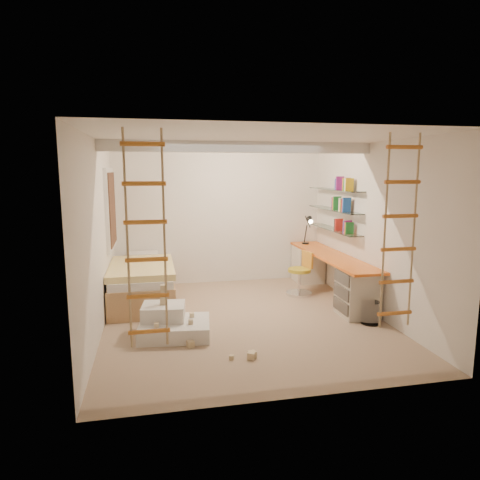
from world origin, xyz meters
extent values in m
plane|color=tan|center=(0.00, 0.00, 0.00)|extent=(4.50, 4.50, 0.00)
cube|color=white|center=(0.00, 0.30, 2.52)|extent=(4.00, 0.18, 0.16)
cube|color=white|center=(-1.97, 1.50, 1.55)|extent=(0.06, 1.15, 1.35)
cube|color=#4C2D1E|center=(-1.93, 1.50, 1.55)|extent=(0.02, 1.00, 1.20)
cylinder|color=white|center=(1.75, -0.52, 0.16)|extent=(0.26, 0.26, 0.33)
cube|color=orange|center=(1.72, 0.83, 0.73)|extent=(0.55, 2.80, 0.04)
cube|color=beige|center=(1.72, 1.93, 0.35)|extent=(0.52, 0.55, 0.71)
cube|color=beige|center=(1.72, -0.17, 0.35)|extent=(0.52, 0.55, 0.71)
cube|color=#4C4742|center=(1.45, -0.17, 0.61)|extent=(0.02, 0.50, 0.18)
cube|color=#4C4742|center=(1.45, -0.17, 0.39)|extent=(0.02, 0.50, 0.18)
cube|color=#4C4742|center=(1.45, -0.17, 0.17)|extent=(0.02, 0.50, 0.18)
cube|color=white|center=(1.87, 1.13, 1.15)|extent=(0.25, 1.80, 0.01)
cube|color=white|center=(1.87, 1.13, 1.50)|extent=(0.25, 1.80, 0.01)
cube|color=white|center=(1.87, 1.13, 1.85)|extent=(0.25, 1.80, 0.01)
cube|color=#AD7F51|center=(-1.48, 1.23, 0.23)|extent=(1.00, 2.00, 0.45)
cube|color=white|center=(-1.48, 1.23, 0.51)|extent=(0.95, 1.95, 0.12)
cube|color=yellow|center=(-1.48, 1.08, 0.62)|extent=(1.02, 1.60, 0.10)
cube|color=white|center=(-1.48, 2.03, 0.63)|extent=(0.55, 0.35, 0.12)
cylinder|color=black|center=(1.67, 1.98, 0.76)|extent=(0.14, 0.14, 0.02)
cylinder|color=black|center=(1.67, 1.98, 0.95)|extent=(0.02, 0.15, 0.36)
cylinder|color=black|center=(1.67, 1.88, 1.20)|extent=(0.02, 0.27, 0.20)
cone|color=black|center=(1.67, 1.76, 1.25)|extent=(0.12, 0.14, 0.15)
cylinder|color=#FFEABF|center=(1.67, 1.72, 1.22)|extent=(0.08, 0.04, 0.08)
cylinder|color=gold|center=(1.23, 1.06, 0.45)|extent=(0.48, 0.48, 0.06)
cube|color=orange|center=(1.38, 1.10, 0.63)|extent=(0.11, 0.30, 0.29)
cylinder|color=silver|center=(1.23, 1.06, 0.25)|extent=(0.06, 0.06, 0.40)
cylinder|color=silver|center=(1.23, 1.06, 0.02)|extent=(0.55, 0.55, 0.05)
cube|color=silver|center=(-1.04, -0.42, 0.10)|extent=(1.00, 0.82, 0.20)
cube|color=silver|center=(-1.18, -0.30, 0.31)|extent=(0.61, 0.52, 0.20)
cube|color=#CCB284|center=(-1.18, -0.30, 0.45)|extent=(0.09, 0.09, 0.08)
cube|color=#CCB284|center=(-1.18, -0.30, 0.52)|extent=(0.08, 0.08, 0.07)
cube|color=#CCB284|center=(-1.18, -0.30, 0.62)|extent=(0.07, 0.07, 0.12)
cube|color=#CCB284|center=(-0.84, -0.56, 0.23)|extent=(0.06, 0.06, 0.06)
cube|color=#CCB284|center=(-0.80, -0.30, 0.23)|extent=(0.06, 0.06, 0.06)
cube|color=#CCB284|center=(-1.28, -0.59, 0.23)|extent=(0.06, 0.06, 0.06)
cube|color=#CCB284|center=(-0.20, -1.31, 0.04)|extent=(0.07, 0.07, 0.07)
cube|color=#CCB284|center=(-0.43, -1.28, 0.04)|extent=(0.07, 0.07, 0.07)
cube|color=#CCB284|center=(-0.18, -1.29, 0.04)|extent=(0.07, 0.07, 0.07)
cube|color=#CCB284|center=(-0.87, -0.82, 0.04)|extent=(0.07, 0.07, 0.07)
cube|color=#1E722D|center=(1.87, 1.13, 1.27)|extent=(0.14, 0.46, 0.22)
cube|color=orange|center=(1.87, 1.13, 1.62)|extent=(0.14, 0.58, 0.22)
cube|color=#8C1E7F|center=(1.87, 1.13, 1.97)|extent=(0.14, 0.46, 0.22)
camera|label=1|loc=(-1.29, -5.91, 2.19)|focal=32.00mm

